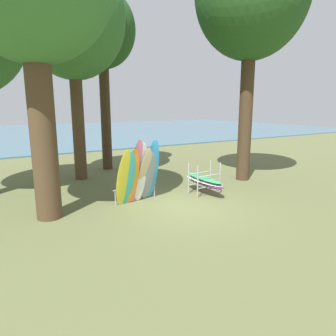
{
  "coord_description": "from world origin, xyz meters",
  "views": [
    {
      "loc": [
        -5.75,
        -8.35,
        3.47
      ],
      "look_at": [
        0.16,
        1.42,
        1.1
      ],
      "focal_mm": 32.49,
      "sensor_mm": 36.0,
      "label": 1
    }
  ],
  "objects_px": {
    "tree_mid_behind": "(72,18)",
    "board_storage_rack": "(204,181)",
    "leaning_board_pile": "(138,175)",
    "tree_far_left_back": "(102,32)"
  },
  "relations": [
    {
      "from": "tree_mid_behind",
      "to": "board_storage_rack",
      "type": "height_order",
      "value": "tree_mid_behind"
    },
    {
      "from": "tree_mid_behind",
      "to": "leaning_board_pile",
      "type": "height_order",
      "value": "tree_mid_behind"
    },
    {
      "from": "tree_mid_behind",
      "to": "leaning_board_pile",
      "type": "bearing_deg",
      "value": -81.0
    },
    {
      "from": "leaning_board_pile",
      "to": "board_storage_rack",
      "type": "height_order",
      "value": "leaning_board_pile"
    },
    {
      "from": "tree_mid_behind",
      "to": "board_storage_rack",
      "type": "distance_m",
      "value": 9.05
    },
    {
      "from": "tree_far_left_back",
      "to": "board_storage_rack",
      "type": "height_order",
      "value": "tree_far_left_back"
    },
    {
      "from": "tree_mid_behind",
      "to": "leaning_board_pile",
      "type": "distance_m",
      "value": 7.79
    },
    {
      "from": "tree_mid_behind",
      "to": "board_storage_rack",
      "type": "bearing_deg",
      "value": -55.17
    },
    {
      "from": "tree_far_left_back",
      "to": "leaning_board_pile",
      "type": "distance_m",
      "value": 8.85
    },
    {
      "from": "tree_mid_behind",
      "to": "tree_far_left_back",
      "type": "distance_m",
      "value": 2.48
    }
  ]
}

